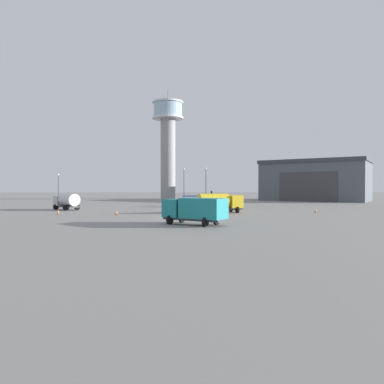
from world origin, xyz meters
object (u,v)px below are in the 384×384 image
Objects in this scene: light_post_east at (58,185)px; traffic_cone_mid_apron at (316,210)px; airplane_blue at (209,199)px; truck_box_teal at (195,209)px; traffic_cone_near_right at (58,212)px; truck_fuel_tanker_silver at (67,201)px; light_post_west at (184,182)px; traffic_cone_near_left at (116,212)px; truck_fuel_tanker_yellow at (220,202)px; control_tower at (168,137)px; light_post_north at (206,181)px.

traffic_cone_mid_apron is (54.71, -43.94, -4.24)m from light_post_east.
truck_box_teal is (-4.99, -35.71, 0.14)m from airplane_blue.
traffic_cone_mid_apron is (39.73, 2.54, 0.01)m from traffic_cone_near_right.
light_post_east is 10.49× the size of traffic_cone_near_right.
truck_box_teal is 1.23× the size of truck_fuel_tanker_silver.
airplane_blue is at bearing -33.06° from light_post_east.
light_post_west is 41.67m from traffic_cone_near_left.
truck_fuel_tanker_yellow is 37.52m from light_post_west.
airplane_blue is at bearing -110.46° from truck_fuel_tanker_silver.
truck_box_teal is 70.30m from light_post_east.
traffic_cone_near_right is at bearing 168.28° from truck_fuel_tanker_yellow.
truck_fuel_tanker_silver is at bearing -126.41° from light_post_west.
light_post_west is at bearing -79.37° from control_tower.
traffic_cone_near_right is (-24.20, -2.07, -1.35)m from truck_fuel_tanker_yellow.
light_post_north reaches higher than truck_box_teal.
truck_box_teal is 26.81m from traffic_cone_mid_apron.
traffic_cone_near_left is (23.61, -47.23, -4.24)m from light_post_east.
control_tower reaches higher than traffic_cone_near_left.
control_tower reaches higher than light_post_west.
truck_fuel_tanker_silver is 15.11m from traffic_cone_near_left.
truck_fuel_tanker_yellow is at bearing -82.96° from light_post_west.
control_tower is at bearing -50.22° from truck_box_teal.
light_post_east is (-34.61, 7.34, -0.68)m from light_post_west.
truck_fuel_tanker_yellow is (9.19, -61.66, -18.65)m from control_tower.
truck_box_teal is at bearing -86.85° from control_tower.
airplane_blue is 26.77m from traffic_cone_near_left.
light_post_west is at bearing -53.68° from truck_box_teal.
traffic_cone_near_left is 0.98× the size of traffic_cone_mid_apron.
light_post_west reaches higher than traffic_cone_near_right.
truck_fuel_tanker_yellow is at bearing -178.28° from traffic_cone_mid_apron.
airplane_blue is at bearing -75.56° from light_post_west.
truck_fuel_tanker_silver is 7.99× the size of traffic_cone_near_left.
traffic_cone_near_left and traffic_cone_near_right have the same top height.
traffic_cone_near_left is 31.27m from traffic_cone_mid_apron.
truck_fuel_tanker_yellow is at bearing -48.57° from light_post_east.
truck_box_teal is at bearing -122.72° from truck_fuel_tanker_yellow.
truck_box_teal is 9.86× the size of traffic_cone_near_left.
control_tower reaches higher than traffic_cone_near_right.
light_post_west is 12.04× the size of traffic_cone_mid_apron.
light_post_east is 49.02m from traffic_cone_near_right.
light_post_north is (1.77, 26.38, 4.07)m from airplane_blue.
light_post_north is at bearing -56.04° from control_tower.
traffic_cone_near_left is at bearing -105.41° from light_post_west.
light_post_west is (21.38, 28.99, 3.67)m from truck_fuel_tanker_silver.
airplane_blue is (9.31, -42.83, -18.84)m from control_tower.
truck_fuel_tanker_yellow is 0.78× the size of light_post_north.
control_tower is at bearing 112.00° from traffic_cone_mid_apron.
truck_fuel_tanker_yellow is 59.29m from light_post_east.
traffic_cone_near_right is at bearing 146.93° from truck_fuel_tanker_silver.
truck_fuel_tanker_silver is at bearing -107.37° from control_tower.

